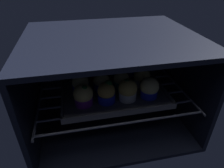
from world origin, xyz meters
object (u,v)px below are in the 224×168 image
muffin_row0_col1 (106,93)px  muffin_row0_col3 (149,88)px  muffin_row2_col3 (134,69)px  muffin_row0_col0 (83,95)px  muffin_row1_col3 (142,77)px  muffin_row2_col1 (98,73)px  muffin_row2_col0 (79,74)px  muffin_row1_col0 (80,84)px  baking_tray (112,89)px  muffin_row0_col2 (128,90)px  muffin_row2_col2 (117,70)px  muffin_row1_col1 (101,82)px  muffin_row1_col2 (121,80)px

muffin_row0_col1 → muffin_row0_col3: size_ratio=1.06×
muffin_row2_col3 → muffin_row0_col1: bearing=-133.6°
muffin_row0_col0 → muffin_row1_col3: bearing=18.9°
muffin_row2_col1 → muffin_row2_col0: bearing=176.1°
muffin_row1_col0 → muffin_row2_col3: muffin_row1_col0 is taller
muffin_row1_col0 → muffin_row2_col1: (7.57, 7.35, -0.04)cm
muffin_row1_col0 → muffin_row1_col3: size_ratio=1.01×
baking_tray → muffin_row0_col2: muffin_row0_col2 is taller
muffin_row0_col2 → muffin_row2_col1: muffin_row0_col2 is taller
muffin_row0_col1 → muffin_row2_col1: bearing=92.4°
muffin_row2_col2 → muffin_row1_col1: bearing=-137.1°
muffin_row0_col0 → muffin_row0_col2: bearing=-0.6°
muffin_row0_col2 → muffin_row2_col3: bearing=64.8°
muffin_row1_col1 → muffin_row2_col3: muffin_row2_col3 is taller
muffin_row0_col3 → muffin_row2_col3: muffin_row0_col3 is taller
muffin_row2_col0 → muffin_row1_col0: bearing=-89.2°
muffin_row1_col3 → muffin_row2_col2: bearing=137.0°
baking_tray → muffin_row1_col1: (-3.99, 0.36, 3.62)cm
muffin_row0_col1 → muffin_row1_col3: muffin_row0_col1 is taller
baking_tray → muffin_row0_col3: size_ratio=5.06×
muffin_row0_col1 → muffin_row1_col0: size_ratio=1.10×
muffin_row0_col0 → muffin_row2_col1: 16.66cm
muffin_row1_col0 → muffin_row2_col0: size_ratio=1.05×
muffin_row2_col0 → muffin_row2_col2: bearing=-0.8°
muffin_row0_col1 → muffin_row1_col2: muffin_row0_col1 is taller
muffin_row1_col2 → muffin_row2_col1: bearing=136.6°
muffin_row0_col0 → muffin_row2_col1: (7.17, 15.04, -0.17)cm
baking_tray → muffin_row0_col0: (-11.35, -7.63, 4.02)cm
muffin_row2_col0 → muffin_row2_col3: muffin_row2_col3 is taller
muffin_row0_col2 → muffin_row1_col0: (-15.63, 7.86, -0.23)cm
muffin_row0_col0 → muffin_row1_col1: 10.88cm
muffin_row0_col2 → muffin_row1_col1: 11.35cm
baking_tray → muffin_row0_col2: bearing=-63.6°
muffin_row2_col1 → muffin_row2_col2: 8.11cm
muffin_row1_col3 → muffin_row2_col0: bearing=162.2°
muffin_row0_col2 → muffin_row0_col3: 7.87cm
baking_tray → muffin_row0_col3: (11.74, -7.92, 3.96)cm
muffin_row2_col2 → muffin_row0_col3: bearing=-63.4°
muffin_row0_col2 → muffin_row1_col2: (-0.31, 7.89, -0.48)cm
muffin_row0_col2 → muffin_row1_col2: size_ratio=1.13×
muffin_row0_col3 → muffin_row2_col0: muffin_row0_col3 is taller
muffin_row1_col3 → muffin_row0_col2: bearing=-134.6°
muffin_row1_col3 → muffin_row2_col3: muffin_row1_col3 is taller
muffin_row1_col0 → muffin_row2_col3: (23.04, 7.87, -0.21)cm
muffin_row0_col2 → muffin_row0_col3: size_ratio=1.04×
muffin_row0_col3 → muffin_row1_col3: 8.24cm
muffin_row2_col0 → muffin_row0_col2: bearing=-45.0°
baking_tray → muffin_row2_col1: bearing=119.5°
muffin_row1_col1 → muffin_row2_col2: muffin_row2_col2 is taller
muffin_row1_col1 → muffin_row1_col0: bearing=-177.8°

